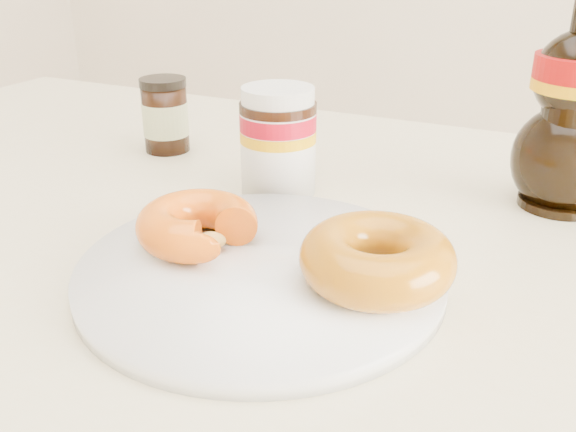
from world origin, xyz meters
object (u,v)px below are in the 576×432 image
at_px(dining_table, 266,329).
at_px(donut_whole, 377,258).
at_px(donut_bitten, 197,224).
at_px(nutella_jar, 278,137).
at_px(plate, 261,271).
at_px(syrup_bottle, 576,107).
at_px(dark_jar, 165,116).

bearing_deg(dining_table, donut_whole, -18.62).
bearing_deg(donut_whole, donut_bitten, -179.33).
height_order(donut_whole, nutella_jar, nutella_jar).
relative_size(dining_table, nutella_jar, 12.63).
xyz_separation_m(plate, syrup_bottle, (0.20, 0.26, 0.09)).
height_order(donut_bitten, nutella_jar, nutella_jar).
height_order(plate, nutella_jar, nutella_jar).
distance_m(dining_table, donut_bitten, 0.13).
distance_m(donut_bitten, dark_jar, 0.30).
height_order(plate, donut_bitten, donut_bitten).
bearing_deg(donut_bitten, dining_table, 21.17).
distance_m(plate, nutella_jar, 0.20).
distance_m(donut_bitten, donut_whole, 0.15).
height_order(dining_table, plate, plate).
bearing_deg(nutella_jar, dining_table, -68.68).
height_order(plate, syrup_bottle, syrup_bottle).
relative_size(donut_bitten, donut_whole, 0.88).
distance_m(syrup_bottle, dark_jar, 0.46).
relative_size(nutella_jar, syrup_bottle, 0.55).
xyz_separation_m(dining_table, dark_jar, (-0.24, 0.19, 0.13)).
xyz_separation_m(donut_bitten, syrup_bottle, (0.26, 0.25, 0.07)).
distance_m(plate, donut_whole, 0.10).
bearing_deg(dark_jar, plate, -42.80).
distance_m(donut_whole, syrup_bottle, 0.28).
xyz_separation_m(donut_bitten, donut_whole, (0.15, 0.00, 0.00)).
distance_m(donut_bitten, nutella_jar, 0.17).
bearing_deg(donut_whole, dark_jar, 146.84).
bearing_deg(dining_table, donut_bitten, -136.64).
bearing_deg(nutella_jar, syrup_bottle, 17.27).
height_order(donut_whole, syrup_bottle, syrup_bottle).
bearing_deg(syrup_bottle, donut_bitten, -136.51).
relative_size(plate, nutella_jar, 2.61).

